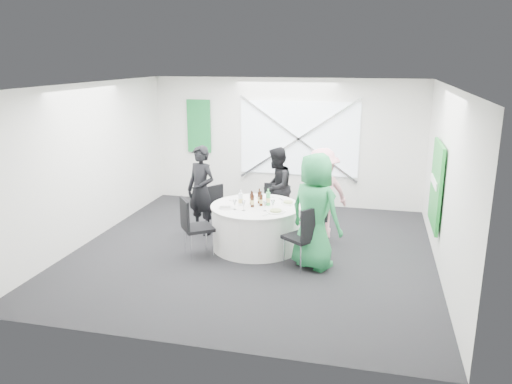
% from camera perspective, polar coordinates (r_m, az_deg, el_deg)
% --- Properties ---
extents(floor, '(6.00, 6.00, 0.00)m').
position_cam_1_polar(floor, '(8.63, -0.31, -6.76)').
color(floor, black).
rests_on(floor, ground).
extents(ceiling, '(6.00, 6.00, 0.00)m').
position_cam_1_polar(ceiling, '(8.02, -0.34, 12.14)').
color(ceiling, white).
rests_on(ceiling, wall_back).
extents(wall_back, '(6.00, 0.00, 6.00)m').
position_cam_1_polar(wall_back, '(11.09, 3.40, 5.69)').
color(wall_back, silver).
rests_on(wall_back, floor).
extents(wall_front, '(6.00, 0.00, 6.00)m').
position_cam_1_polar(wall_front, '(5.46, -7.91, -4.51)').
color(wall_front, silver).
rests_on(wall_front, floor).
extents(wall_left, '(0.00, 6.00, 6.00)m').
position_cam_1_polar(wall_left, '(9.38, -18.46, 3.17)').
color(wall_left, silver).
rests_on(wall_left, floor).
extents(wall_right, '(0.00, 6.00, 6.00)m').
position_cam_1_polar(wall_right, '(8.06, 20.87, 1.08)').
color(wall_right, silver).
rests_on(wall_right, floor).
extents(window_panel, '(2.60, 0.03, 1.60)m').
position_cam_1_polar(window_panel, '(10.99, 4.92, 6.10)').
color(window_panel, white).
rests_on(window_panel, wall_back).
extents(window_brace_a, '(2.63, 0.05, 1.84)m').
position_cam_1_polar(window_brace_a, '(10.95, 4.89, 6.07)').
color(window_brace_a, silver).
rests_on(window_brace_a, window_panel).
extents(window_brace_b, '(2.63, 0.05, 1.84)m').
position_cam_1_polar(window_brace_b, '(10.95, 4.89, 6.07)').
color(window_brace_b, silver).
rests_on(window_brace_b, window_panel).
extents(green_banner, '(0.55, 0.04, 1.20)m').
position_cam_1_polar(green_banner, '(11.52, -6.55, 7.48)').
color(green_banner, '#166E2A').
rests_on(green_banner, wall_back).
extents(green_sign, '(0.05, 1.20, 1.40)m').
position_cam_1_polar(green_sign, '(8.67, 19.90, 0.76)').
color(green_sign, '#178028').
rests_on(green_sign, wall_right).
extents(banquet_table, '(1.56, 1.56, 0.76)m').
position_cam_1_polar(banquet_table, '(8.68, 0.00, -3.95)').
color(banquet_table, silver).
rests_on(banquet_table, floor).
extents(chair_back, '(0.41, 0.42, 0.86)m').
position_cam_1_polar(chair_back, '(9.66, 1.84, -1.21)').
color(chair_back, black).
rests_on(chair_back, floor).
extents(chair_back_left, '(0.56, 0.56, 0.88)m').
position_cam_1_polar(chair_back_left, '(9.45, -4.31, -1.53)').
color(chair_back_left, black).
rests_on(chair_back_left, floor).
extents(chair_back_right, '(0.52, 0.52, 0.82)m').
position_cam_1_polar(chair_back_right, '(9.06, 7.03, -2.58)').
color(chair_back_right, black).
rests_on(chair_back_right, floor).
extents(chair_front_right, '(0.65, 0.65, 1.03)m').
position_cam_1_polar(chair_front_right, '(7.76, 5.71, -4.64)').
color(chair_front_right, black).
rests_on(chair_front_right, floor).
extents(chair_front_left, '(0.65, 0.64, 1.01)m').
position_cam_1_polar(chair_front_left, '(8.25, -7.27, -3.50)').
color(chair_front_left, black).
rests_on(chair_front_left, floor).
extents(person_man_back_left, '(0.71, 0.60, 1.67)m').
position_cam_1_polar(person_man_back_left, '(9.29, -6.30, 0.18)').
color(person_man_back_left, black).
rests_on(person_man_back_left, floor).
extents(person_man_back, '(0.48, 0.79, 1.56)m').
position_cam_1_polar(person_man_back, '(9.69, 2.33, 0.56)').
color(person_man_back, black).
rests_on(person_man_back, floor).
extents(person_woman_pink, '(1.16, 1.04, 1.67)m').
position_cam_1_polar(person_woman_pink, '(9.10, 7.53, -0.19)').
color(person_woman_pink, pink).
rests_on(person_woman_pink, floor).
extents(person_woman_green, '(1.07, 0.95, 1.84)m').
position_cam_1_polar(person_woman_green, '(7.76, 6.73, -2.22)').
color(person_woman_green, '#238044').
rests_on(person_woman_green, floor).
extents(plate_back, '(0.26, 0.26, 0.01)m').
position_cam_1_polar(plate_back, '(9.04, 0.84, -0.59)').
color(plate_back, white).
rests_on(plate_back, banquet_table).
extents(plate_back_left, '(0.25, 0.25, 0.01)m').
position_cam_1_polar(plate_back_left, '(8.91, -2.31, -0.85)').
color(plate_back_left, white).
rests_on(plate_back_left, banquet_table).
extents(plate_back_right, '(0.24, 0.24, 0.04)m').
position_cam_1_polar(plate_back_right, '(8.69, 3.68, -1.22)').
color(plate_back_right, white).
rests_on(plate_back_right, banquet_table).
extents(plate_front_right, '(0.29, 0.29, 0.04)m').
position_cam_1_polar(plate_front_right, '(8.20, 2.27, -2.21)').
color(plate_front_right, white).
rests_on(plate_front_right, banquet_table).
extents(plate_front_left, '(0.26, 0.26, 0.01)m').
position_cam_1_polar(plate_front_left, '(8.43, -3.41, -1.80)').
color(plate_front_left, white).
rests_on(plate_front_left, banquet_table).
extents(napkin, '(0.21, 0.17, 0.05)m').
position_cam_1_polar(napkin, '(8.40, -3.56, -1.63)').
color(napkin, silver).
rests_on(napkin, plate_front_left).
extents(beer_bottle_a, '(0.06, 0.06, 0.25)m').
position_cam_1_polar(beer_bottle_a, '(8.59, -0.52, -0.83)').
color(beer_bottle_a, '#331609').
rests_on(beer_bottle_a, banquet_table).
extents(beer_bottle_b, '(0.06, 0.06, 0.27)m').
position_cam_1_polar(beer_bottle_b, '(8.66, 0.39, -0.64)').
color(beer_bottle_b, '#331609').
rests_on(beer_bottle_b, banquet_table).
extents(beer_bottle_c, '(0.06, 0.06, 0.26)m').
position_cam_1_polar(beer_bottle_c, '(8.52, 0.58, -0.94)').
color(beer_bottle_c, '#331609').
rests_on(beer_bottle_c, banquet_table).
extents(beer_bottle_d, '(0.06, 0.06, 0.27)m').
position_cam_1_polar(beer_bottle_d, '(8.44, -0.42, -1.05)').
color(beer_bottle_d, '#331609').
rests_on(beer_bottle_d, banquet_table).
extents(green_water_bottle, '(0.08, 0.08, 0.29)m').
position_cam_1_polar(green_water_bottle, '(8.55, 1.39, -0.79)').
color(green_water_bottle, '#43AF5A').
rests_on(green_water_bottle, banquet_table).
extents(clear_water_bottle, '(0.08, 0.08, 0.27)m').
position_cam_1_polar(clear_water_bottle, '(8.54, -1.76, -0.86)').
color(clear_water_bottle, white).
rests_on(clear_water_bottle, banquet_table).
extents(wine_glass_a, '(0.07, 0.07, 0.17)m').
position_cam_1_polar(wine_glass_a, '(8.25, -1.42, -1.30)').
color(wine_glass_a, white).
rests_on(wine_glass_a, banquet_table).
extents(wine_glass_b, '(0.07, 0.07, 0.17)m').
position_cam_1_polar(wine_glass_b, '(8.28, 1.94, -1.25)').
color(wine_glass_b, white).
rests_on(wine_glass_b, banquet_table).
extents(wine_glass_c, '(0.07, 0.07, 0.17)m').
position_cam_1_polar(wine_glass_c, '(8.23, 1.04, -1.35)').
color(wine_glass_c, white).
rests_on(wine_glass_c, banquet_table).
extents(wine_glass_d, '(0.07, 0.07, 0.17)m').
position_cam_1_polar(wine_glass_d, '(8.30, -2.45, -1.20)').
color(wine_glass_d, white).
rests_on(wine_glass_d, banquet_table).
extents(fork_a, '(0.15, 0.02, 0.01)m').
position_cam_1_polar(fork_a, '(9.06, 1.66, -0.60)').
color(fork_a, silver).
rests_on(fork_a, banquet_table).
extents(knife_a, '(0.15, 0.02, 0.01)m').
position_cam_1_polar(knife_a, '(9.11, -0.37, -0.49)').
color(knife_a, silver).
rests_on(knife_a, banquet_table).
extents(fork_b, '(0.09, 0.14, 0.01)m').
position_cam_1_polar(fork_b, '(8.59, 3.85, -1.52)').
color(fork_b, silver).
rests_on(fork_b, banquet_table).
extents(knife_b, '(0.10, 0.13, 0.01)m').
position_cam_1_polar(knife_b, '(8.91, 2.92, -0.87)').
color(knife_b, silver).
rests_on(knife_b, banquet_table).
extents(fork_c, '(0.11, 0.12, 0.01)m').
position_cam_1_polar(fork_c, '(8.04, 1.18, -2.66)').
color(fork_c, silver).
rests_on(fork_c, banquet_table).
extents(knife_c, '(0.12, 0.12, 0.01)m').
position_cam_1_polar(knife_c, '(8.21, 3.01, -2.30)').
color(knife_c, silver).
rests_on(knife_c, banquet_table).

